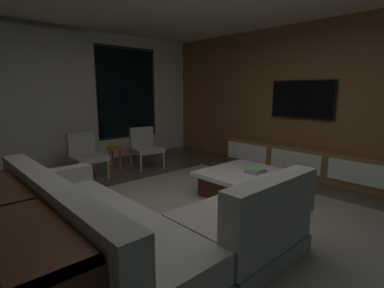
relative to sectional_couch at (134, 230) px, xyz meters
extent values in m
plane|color=#473D33|center=(0.90, 0.22, -0.29)|extent=(9.20, 9.20, 0.00)
cube|color=silver|center=(0.90, 3.88, 1.06)|extent=(6.60, 0.12, 2.70)
cube|color=black|center=(2.20, 3.82, 1.16)|extent=(1.52, 0.02, 2.02)
cube|color=black|center=(2.20, 3.80, 1.16)|extent=(1.40, 0.03, 1.90)
cube|color=#BCB5A3|center=(0.35, 3.70, 1.01)|extent=(2.10, 0.12, 2.60)
cube|color=brown|center=(3.96, 0.22, 1.06)|extent=(0.12, 7.80, 2.70)
cube|color=gray|center=(1.25, 0.12, -0.28)|extent=(3.20, 3.80, 0.01)
cube|color=gray|center=(-0.24, 0.23, -0.20)|extent=(0.90, 2.50, 0.18)
cube|color=#9E9991|center=(-0.24, 0.23, 0.01)|extent=(0.86, 2.42, 0.24)
cube|color=#9E9991|center=(-0.59, 0.23, 0.33)|extent=(0.20, 2.50, 0.40)
cube|color=#9E9991|center=(-0.24, 1.38, 0.22)|extent=(0.90, 0.20, 0.18)
cube|color=gray|center=(0.74, -0.57, -0.20)|extent=(1.10, 0.90, 0.18)
cube|color=#9E9991|center=(0.74, -0.57, 0.01)|extent=(1.07, 0.86, 0.24)
cube|color=#9E9991|center=(0.74, -0.92, 0.33)|extent=(1.10, 0.20, 0.40)
cube|color=beige|center=(-0.47, 0.78, 0.29)|extent=(0.10, 0.36, 0.36)
cube|color=#B2A893|center=(-0.47, -0.07, 0.29)|extent=(0.10, 0.36, 0.36)
cube|color=#452616|center=(2.05, 0.30, -0.14)|extent=(1.00, 1.00, 0.30)
cube|color=white|center=(2.05, 0.30, 0.04)|extent=(1.16, 1.16, 0.06)
cube|color=#B562D8|center=(2.14, 0.22, 0.08)|extent=(0.28, 0.21, 0.03)
cube|color=#68CB5E|center=(2.12, 0.21, 0.11)|extent=(0.22, 0.20, 0.03)
cylinder|color=#B2ADA0|center=(2.11, 2.35, -0.11)|extent=(0.04, 0.04, 0.36)
cylinder|color=#B2ADA0|center=(1.64, 2.43, -0.11)|extent=(0.04, 0.04, 0.36)
cylinder|color=#B2ADA0|center=(2.19, 2.84, -0.11)|extent=(0.04, 0.04, 0.36)
cylinder|color=#B2ADA0|center=(1.72, 2.92, -0.11)|extent=(0.04, 0.04, 0.36)
cube|color=#9E9991|center=(1.91, 2.63, 0.07)|extent=(0.63, 0.64, 0.08)
cube|color=#9E9991|center=(1.95, 2.87, 0.30)|extent=(0.49, 0.16, 0.38)
cylinder|color=#B2ADA0|center=(1.00, 2.46, -0.11)|extent=(0.04, 0.04, 0.36)
cylinder|color=#B2ADA0|center=(0.52, 2.45, -0.11)|extent=(0.04, 0.04, 0.36)
cylinder|color=#B2ADA0|center=(0.98, 2.96, -0.11)|extent=(0.04, 0.04, 0.36)
cylinder|color=#B2ADA0|center=(0.50, 2.95, -0.11)|extent=(0.04, 0.04, 0.36)
cube|color=#9E9991|center=(0.75, 2.71, 0.07)|extent=(0.55, 0.57, 0.08)
cube|color=#9E9991|center=(0.74, 2.95, 0.30)|extent=(0.49, 0.09, 0.38)
cylinder|color=#BF4C1E|center=(1.20, 2.77, -0.06)|extent=(0.03, 0.03, 0.46)
cylinder|color=#BF4C1E|center=(1.40, 2.77, -0.06)|extent=(0.03, 0.03, 0.46)
cylinder|color=#BF4C1E|center=(1.30, 2.87, -0.06)|extent=(0.03, 0.03, 0.46)
cylinder|color=#BF4C1E|center=(1.30, 2.77, 0.16)|extent=(0.32, 0.32, 0.02)
cube|color=brown|center=(3.68, 0.32, -0.03)|extent=(0.44, 3.10, 0.52)
cube|color=white|center=(3.45, -0.72, 0.00)|extent=(0.02, 0.93, 0.33)
cube|color=white|center=(3.45, 0.32, 0.00)|extent=(0.02, 0.93, 0.33)
cube|color=white|center=(3.45, 1.37, 0.00)|extent=(0.02, 0.93, 0.33)
cube|color=#352214|center=(3.63, -0.53, -0.17)|extent=(0.33, 0.68, 0.19)
cube|color=beige|center=(3.63, -0.79, -0.17)|extent=(0.03, 0.04, 0.19)
cube|color=#80D04B|center=(3.63, -0.72, -0.18)|extent=(0.03, 0.04, 0.17)
cube|color=beige|center=(3.63, -0.64, -0.19)|extent=(0.03, 0.04, 0.14)
cube|color=tan|center=(3.63, -0.57, -0.18)|extent=(0.03, 0.04, 0.16)
cube|color=tan|center=(3.63, -0.50, -0.19)|extent=(0.03, 0.04, 0.14)
cube|color=#92D672|center=(3.63, -0.42, -0.18)|extent=(0.03, 0.04, 0.18)
cube|color=#7D416A|center=(3.63, -0.35, -0.17)|extent=(0.03, 0.04, 0.19)
cube|color=#69C650|center=(3.63, -0.27, -0.19)|extent=(0.03, 0.04, 0.16)
cube|color=black|center=(3.85, 0.47, 1.06)|extent=(0.04, 1.19, 0.69)
cube|color=black|center=(3.85, 0.47, 1.06)|extent=(0.05, 1.15, 0.65)
cube|color=#452616|center=(-0.91, 0.13, 0.43)|extent=(0.40, 2.10, 0.04)
cube|color=#452616|center=(-0.91, 0.13, -0.15)|extent=(0.38, 2.04, 0.03)
cube|color=#452616|center=(-0.91, 0.13, 0.08)|extent=(0.38, 0.03, 0.74)
cube|color=white|center=(-0.91, 0.01, -0.02)|extent=(0.18, 0.04, 0.22)
cube|color=silver|center=(-0.91, 0.25, -0.01)|extent=(0.18, 0.04, 0.25)
cube|color=silver|center=(-0.92, 0.48, -0.01)|extent=(0.18, 0.04, 0.26)
camera|label=1|loc=(-1.26, -2.13, 1.22)|focal=27.39mm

